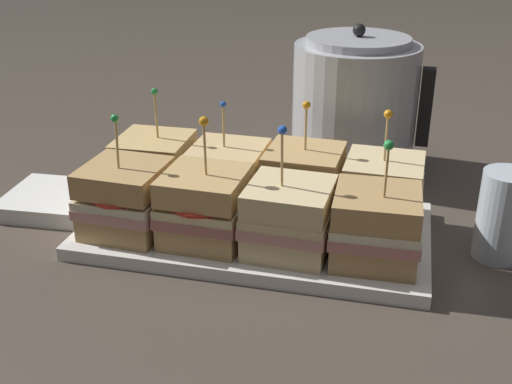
{
  "coord_description": "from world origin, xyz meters",
  "views": [
    {
      "loc": [
        0.18,
        -0.74,
        0.42
      ],
      "look_at": [
        0.0,
        0.0,
        0.07
      ],
      "focal_mm": 45.0,
      "sensor_mm": 36.0,
      "label": 1
    }
  ],
  "objects": [
    {
      "name": "ground_plane",
      "position": [
        0.0,
        0.0,
        0.0
      ],
      "size": [
        6.0,
        6.0,
        0.0
      ],
      "primitive_type": "plane",
      "color": "#4C4238"
    },
    {
      "name": "serving_platter",
      "position": [
        0.0,
        0.0,
        0.01
      ],
      "size": [
        0.45,
        0.24,
        0.02
      ],
      "color": "white",
      "rests_on": "ground_plane"
    },
    {
      "name": "sandwich_front_far_left",
      "position": [
        -0.16,
        -0.05,
        0.06
      ],
      "size": [
        0.11,
        0.11,
        0.16
      ],
      "color": "tan",
      "rests_on": "serving_platter"
    },
    {
      "name": "sandwich_front_center_left",
      "position": [
        -0.05,
        -0.05,
        0.06
      ],
      "size": [
        0.11,
        0.11,
        0.17
      ],
      "color": "tan",
      "rests_on": "serving_platter"
    },
    {
      "name": "sandwich_front_center_right",
      "position": [
        0.05,
        -0.05,
        0.06
      ],
      "size": [
        0.11,
        0.11,
        0.16
      ],
      "color": "beige",
      "rests_on": "serving_platter"
    },
    {
      "name": "sandwich_front_far_right",
      "position": [
        0.16,
        -0.05,
        0.06
      ],
      "size": [
        0.11,
        0.11,
        0.16
      ],
      "color": "tan",
      "rests_on": "serving_platter"
    },
    {
      "name": "sandwich_back_far_left",
      "position": [
        -0.16,
        0.05,
        0.06
      ],
      "size": [
        0.11,
        0.11,
        0.16
      ],
      "color": "tan",
      "rests_on": "serving_platter"
    },
    {
      "name": "sandwich_back_center_left",
      "position": [
        -0.05,
        0.05,
        0.06
      ],
      "size": [
        0.11,
        0.11,
        0.15
      ],
      "color": "#DBB77A",
      "rests_on": "serving_platter"
    },
    {
      "name": "sandwich_back_center_right",
      "position": [
        0.05,
        0.05,
        0.06
      ],
      "size": [
        0.11,
        0.11,
        0.16
      ],
      "color": "tan",
      "rests_on": "serving_platter"
    },
    {
      "name": "sandwich_back_far_right",
      "position": [
        0.16,
        0.05,
        0.06
      ],
      "size": [
        0.11,
        0.11,
        0.16
      ],
      "color": "beige",
      "rests_on": "serving_platter"
    },
    {
      "name": "kettle_steel",
      "position": [
        0.1,
        0.27,
        0.11
      ],
      "size": [
        0.22,
        0.2,
        0.24
      ],
      "color": "#B7BABF",
      "rests_on": "ground_plane"
    },
    {
      "name": "drinking_glass",
      "position": [
        0.31,
        0.02,
        0.06
      ],
      "size": [
        0.06,
        0.06,
        0.11
      ],
      "color": "silver",
      "rests_on": "ground_plane"
    },
    {
      "name": "napkin_stack",
      "position": [
        -0.31,
        0.01,
        0.01
      ],
      "size": [
        0.13,
        0.13,
        0.02
      ],
      "color": "white",
      "rests_on": "ground_plane"
    }
  ]
}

